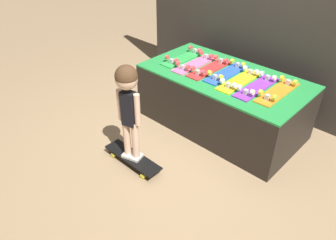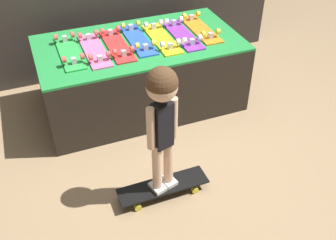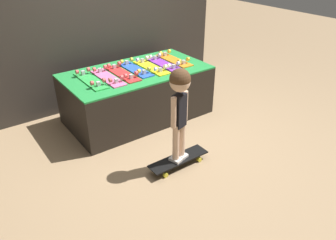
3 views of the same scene
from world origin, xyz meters
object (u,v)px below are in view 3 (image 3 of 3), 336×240
object	(u,v)px
skateboard_green_on_rack	(91,80)
skateboard_orange_on_rack	(174,59)
skateboard_pink_on_rack	(108,77)
skateboard_yellow_on_rack	(151,67)
skateboard_purple_on_rack	(164,63)
skateboard_red_on_rack	(122,73)
child	(180,99)
skateboard_blue_on_rack	(135,69)
skateboard_on_floor	(178,160)

from	to	relation	value
skateboard_green_on_rack	skateboard_orange_on_rack	bearing A→B (deg)	0.48
skateboard_pink_on_rack	skateboard_orange_on_rack	world-z (taller)	same
skateboard_green_on_rack	skateboard_pink_on_rack	bearing A→B (deg)	-11.17
skateboard_yellow_on_rack	skateboard_purple_on_rack	distance (m)	0.20
skateboard_red_on_rack	skateboard_purple_on_rack	world-z (taller)	same
skateboard_green_on_rack	skateboard_orange_on_rack	distance (m)	1.23
skateboard_red_on_rack	skateboard_yellow_on_rack	world-z (taller)	same
skateboard_yellow_on_rack	child	bearing A→B (deg)	-110.49
skateboard_blue_on_rack	skateboard_purple_on_rack	xyz separation A→B (m)	(0.41, -0.06, 0.00)
skateboard_blue_on_rack	skateboard_orange_on_rack	size ratio (longest dim) A/B	1.00
skateboard_orange_on_rack	child	xyz separation A→B (m)	(-0.84, -1.21, 0.11)
skateboard_pink_on_rack	skateboard_on_floor	size ratio (longest dim) A/B	0.94
skateboard_green_on_rack	skateboard_purple_on_rack	world-z (taller)	same
skateboard_red_on_rack	skateboard_on_floor	bearing A→B (deg)	-91.13
skateboard_orange_on_rack	skateboard_on_floor	world-z (taller)	skateboard_orange_on_rack
skateboard_yellow_on_rack	skateboard_purple_on_rack	xyz separation A→B (m)	(0.20, 0.00, 0.00)
skateboard_yellow_on_rack	child	size ratio (longest dim) A/B	0.64
skateboard_pink_on_rack	child	distance (m)	1.18
skateboard_yellow_on_rack	skateboard_orange_on_rack	size ratio (longest dim) A/B	1.00
skateboard_pink_on_rack	skateboard_red_on_rack	xyz separation A→B (m)	(0.20, 0.02, 0.00)
skateboard_green_on_rack	skateboard_on_floor	world-z (taller)	skateboard_green_on_rack
skateboard_purple_on_rack	skateboard_on_floor	xyz separation A→B (m)	(-0.64, -1.16, -0.61)
skateboard_purple_on_rack	skateboard_orange_on_rack	world-z (taller)	same
skateboard_green_on_rack	skateboard_orange_on_rack	world-z (taller)	same
skateboard_green_on_rack	skateboard_pink_on_rack	world-z (taller)	same
skateboard_pink_on_rack	skateboard_on_floor	distance (m)	1.33
skateboard_blue_on_rack	skateboard_orange_on_rack	distance (m)	0.61
child	skateboard_orange_on_rack	bearing A→B (deg)	39.64
skateboard_yellow_on_rack	skateboard_on_floor	distance (m)	1.38
skateboard_green_on_rack	skateboard_purple_on_rack	xyz separation A→B (m)	(1.02, -0.04, 0.00)
skateboard_blue_on_rack	child	distance (m)	1.24
skateboard_pink_on_rack	skateboard_yellow_on_rack	bearing A→B (deg)	-0.40
skateboard_yellow_on_rack	skateboard_purple_on_rack	bearing A→B (deg)	0.25
skateboard_pink_on_rack	skateboard_purple_on_rack	size ratio (longest dim) A/B	1.00
skateboard_purple_on_rack	child	bearing A→B (deg)	-118.82
skateboard_pink_on_rack	skateboard_orange_on_rack	size ratio (longest dim) A/B	1.00
skateboard_red_on_rack	skateboard_blue_on_rack	bearing A→B (deg)	10.30
skateboard_yellow_on_rack	child	world-z (taller)	child
skateboard_orange_on_rack	skateboard_on_floor	xyz separation A→B (m)	(-0.84, -1.21, -0.61)
skateboard_orange_on_rack	skateboard_red_on_rack	bearing A→B (deg)	-177.51
skateboard_pink_on_rack	child	bearing A→B (deg)	-81.13
skateboard_red_on_rack	skateboard_on_floor	distance (m)	1.33
skateboard_red_on_rack	skateboard_pink_on_rack	bearing A→B (deg)	-175.77
skateboard_red_on_rack	skateboard_blue_on_rack	xyz separation A→B (m)	(0.20, 0.04, 0.00)
skateboard_red_on_rack	skateboard_blue_on_rack	world-z (taller)	same
skateboard_red_on_rack	skateboard_yellow_on_rack	size ratio (longest dim) A/B	1.00
skateboard_green_on_rack	skateboard_yellow_on_rack	world-z (taller)	same
skateboard_green_on_rack	child	distance (m)	1.27
skateboard_green_on_rack	skateboard_blue_on_rack	distance (m)	0.61
skateboard_orange_on_rack	skateboard_on_floor	size ratio (longest dim) A/B	0.94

